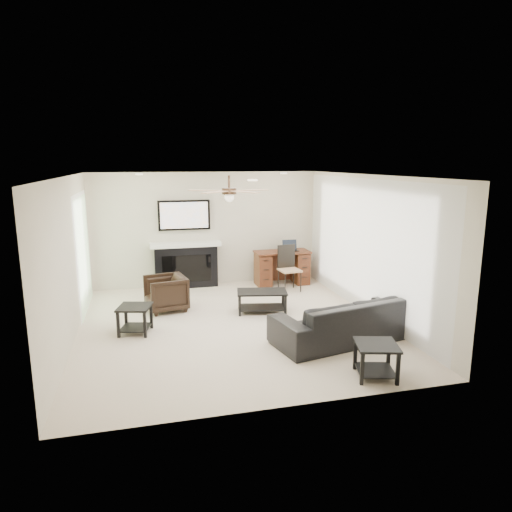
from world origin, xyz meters
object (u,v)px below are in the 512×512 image
at_px(sofa, 345,319).
at_px(fireplace_unit, 186,244).
at_px(coffee_table, 262,302).
at_px(desk, 282,268).
at_px(armchair, 166,293).

xyz_separation_m(sofa, fireplace_unit, (-2.07, 3.66, 0.62)).
xyz_separation_m(sofa, coffee_table, (-0.90, 1.60, -0.13)).
bearing_deg(sofa, desk, -102.46).
bearing_deg(desk, fireplace_unit, 172.30).
distance_m(sofa, desk, 3.38).
distance_m(coffee_table, desk, 2.02).
relative_size(sofa, coffee_table, 2.52).
relative_size(coffee_table, desk, 0.74).
distance_m(fireplace_unit, desk, 2.20).
xyz_separation_m(sofa, desk, (0.04, 3.38, 0.05)).
distance_m(armchair, coffee_table, 1.79).
xyz_separation_m(armchair, desk, (2.64, 1.23, 0.05)).
height_order(fireplace_unit, desk, fireplace_unit).
distance_m(sofa, armchair, 3.37).
height_order(sofa, fireplace_unit, fireplace_unit).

